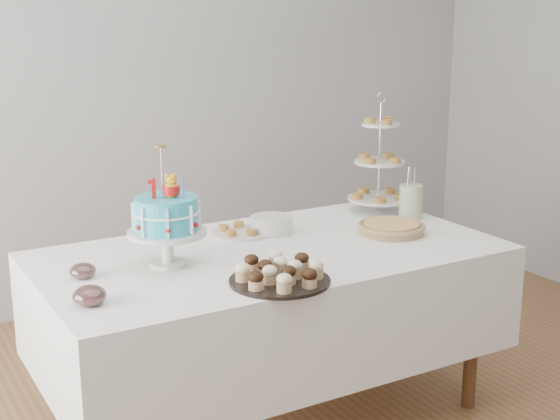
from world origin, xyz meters
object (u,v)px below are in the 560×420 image
plate_stack (271,225)px  pie (391,227)px  jam_bowl_b (83,271)px  pastry_plate (240,231)px  jam_bowl_a (90,296)px  birthday_cake (167,234)px  utensil_pitcher (411,200)px  tiered_stand (379,163)px  cupcake_tray (280,272)px  table (270,301)px

plate_stack → pie: bearing=-31.0°
plate_stack → jam_bowl_b: 0.93m
pastry_plate → jam_bowl_b: size_ratio=2.64×
pastry_plate → jam_bowl_a: jam_bowl_a is taller
plate_stack → jam_bowl_a: (-0.97, -0.46, -0.01)m
birthday_cake → pie: (1.04, -0.07, -0.10)m
birthday_cake → pie: 1.05m
utensil_pitcher → pastry_plate: bearing=-175.8°
tiered_stand → plate_stack: 0.69m
tiered_stand → pastry_plate: size_ratio=2.28×
pastry_plate → utensil_pitcher: bearing=-10.5°
tiered_stand → pie: bearing=-118.5°
birthday_cake → tiered_stand: tiered_stand is taller
cupcake_tray → jam_bowl_a: cupcake_tray is taller
birthday_cake → jam_bowl_b: 0.35m
plate_stack → utensil_pitcher: size_ratio=0.78×
pie → jam_bowl_a: bearing=-172.7°
cupcake_tray → birthday_cake: bearing=126.1°
plate_stack → jam_bowl_b: size_ratio=1.98×
cupcake_tray → jam_bowl_a: 0.68m
tiered_stand → table: bearing=-159.3°
pie → jam_bowl_b: bearing=175.9°
pastry_plate → table: bearing=-89.2°
cupcake_tray → utensil_pitcher: size_ratio=1.51×
table → jam_bowl_b: 0.82m
cupcake_tray → jam_bowl_b: size_ratio=3.83×
birthday_cake → utensil_pitcher: size_ratio=1.90×
birthday_cake → pastry_plate: size_ratio=1.82×
tiered_stand → jam_bowl_b: tiered_stand is taller
jam_bowl_a → utensil_pitcher: utensil_pitcher is taller
cupcake_tray → jam_bowl_b: 0.74m
jam_bowl_b → utensil_pitcher: size_ratio=0.39×
plate_stack → pastry_plate: 0.14m
pie → utensil_pitcher: utensil_pitcher is taller
tiered_stand → birthday_cake: bearing=-167.3°
cupcake_tray → utensil_pitcher: bearing=25.5°
birthday_cake → jam_bowl_a: (-0.39, -0.26, -0.10)m
birthday_cake → cupcake_tray: birthday_cake is taller
cupcake_tray → pastry_plate: (0.16, 0.64, -0.02)m
jam_bowl_b → utensil_pitcher: bearing=2.4°
birthday_cake → utensil_pitcher: 1.29m
table → utensil_pitcher: 0.90m
jam_bowl_a → plate_stack: bearing=25.5°
tiered_stand → pastry_plate: tiered_stand is taller
pastry_plate → jam_bowl_b: (-0.78, -0.22, 0.01)m
table → utensil_pitcher: utensil_pitcher is taller
pie → pastry_plate: bearing=151.5°
birthday_cake → plate_stack: bearing=39.1°
plate_stack → jam_bowl_b: plate_stack is taller
utensil_pitcher → jam_bowl_a: bearing=-153.5°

